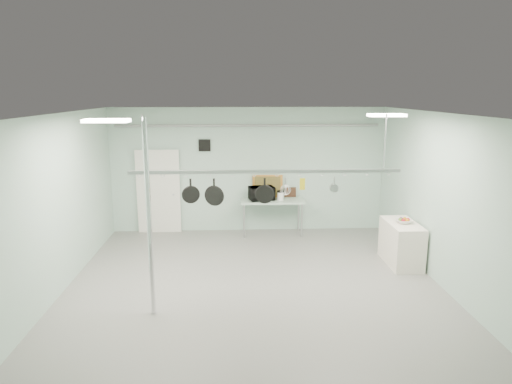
{
  "coord_description": "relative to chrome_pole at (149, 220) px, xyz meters",
  "views": [
    {
      "loc": [
        -0.35,
        -7.59,
        3.57
      ],
      "look_at": [
        0.06,
        1.0,
        1.68
      ],
      "focal_mm": 32.0,
      "sensor_mm": 36.0,
      "label": 1
    }
  ],
  "objects": [
    {
      "name": "light_panel_right",
      "position": [
        4.1,
        1.2,
        1.56
      ],
      "size": [
        0.65,
        0.3,
        0.05
      ],
      "primitive_type": "cube",
      "color": "white",
      "rests_on": "ceiling"
    },
    {
      "name": "back_wall",
      "position": [
        1.7,
        4.59,
        0.0
      ],
      "size": [
        7.0,
        0.02,
        3.2
      ],
      "primitive_type": "cube",
      "color": "#9FBFAE",
      "rests_on": "floor"
    },
    {
      "name": "grater",
      "position": [
        2.55,
        0.9,
        0.37
      ],
      "size": [
        0.1,
        0.04,
        0.23
      ],
      "primitive_type": null,
      "rotation": [
        0.0,
        0.0,
        -0.21
      ],
      "color": "yellow",
      "rests_on": "pot_rack"
    },
    {
      "name": "fruit_cluster",
      "position": [
        4.87,
        1.99,
        -0.62
      ],
      "size": [
        0.24,
        0.24,
        0.09
      ],
      "primitive_type": null,
      "color": "red",
      "rests_on": "fruit_bowl"
    },
    {
      "name": "microwave",
      "position": [
        2.03,
        4.19,
        -0.53
      ],
      "size": [
        0.69,
        0.54,
        0.34
      ],
      "primitive_type": "imported",
      "rotation": [
        0.0,
        0.0,
        3.37
      ],
      "color": "black",
      "rests_on": "prep_table"
    },
    {
      "name": "right_wall",
      "position": [
        5.19,
        0.6,
        0.0
      ],
      "size": [
        0.02,
        8.0,
        3.2
      ],
      "primitive_type": "cube",
      "color": "#9FBFAE",
      "rests_on": "floor"
    },
    {
      "name": "painting_small",
      "position": [
        2.79,
        4.5,
        -0.57
      ],
      "size": [
        0.3,
        0.1,
        0.25
      ],
      "primitive_type": "cube",
      "rotation": [
        -0.17,
        0.0,
        0.04
      ],
      "color": "#341D12",
      "rests_on": "prep_table"
    },
    {
      "name": "skillet_left",
      "position": [
        0.58,
        0.9,
        0.27
      ],
      "size": [
        0.32,
        0.12,
        0.44
      ],
      "primitive_type": null,
      "rotation": [
        0.0,
        0.0,
        0.21
      ],
      "color": "black",
      "rests_on": "pot_rack"
    },
    {
      "name": "fruit_bowl",
      "position": [
        4.87,
        1.99,
        -0.66
      ],
      "size": [
        0.38,
        0.38,
        0.08
      ],
      "primitive_type": "imported",
      "rotation": [
        0.0,
        0.0,
        0.11
      ],
      "color": "silver",
      "rests_on": "side_cabinet"
    },
    {
      "name": "side_cabinet",
      "position": [
        4.85,
        2.0,
        -1.15
      ],
      "size": [
        0.6,
        1.2,
        0.9
      ],
      "primitive_type": "cube",
      "color": "silver",
      "rests_on": "floor"
    },
    {
      "name": "floor",
      "position": [
        1.7,
        0.6,
        -1.6
      ],
      "size": [
        8.0,
        8.0,
        0.0
      ],
      "primitive_type": "plane",
      "color": "gray",
      "rests_on": "ground"
    },
    {
      "name": "coffee_canister",
      "position": [
        2.5,
        4.15,
        -0.59
      ],
      "size": [
        0.2,
        0.2,
        0.2
      ],
      "primitive_type": "cylinder",
      "rotation": [
        0.0,
        0.0,
        -0.32
      ],
      "color": "white",
      "rests_on": "prep_table"
    },
    {
      "name": "wall_vent",
      "position": [
        0.6,
        4.57,
        0.65
      ],
      "size": [
        0.3,
        0.04,
        0.3
      ],
      "primitive_type": "cube",
      "color": "black",
      "rests_on": "back_wall"
    },
    {
      "name": "skillet_mid",
      "position": [
        0.99,
        0.9,
        0.24
      ],
      "size": [
        0.36,
        0.18,
        0.49
      ],
      "primitive_type": null,
      "rotation": [
        0.0,
        0.0,
        -0.33
      ],
      "color": "black",
      "rests_on": "pot_rack"
    },
    {
      "name": "prep_table",
      "position": [
        2.3,
        4.2,
        -0.77
      ],
      "size": [
        1.6,
        0.7,
        0.91
      ],
      "color": "#ACCBB7",
      "rests_on": "floor"
    },
    {
      "name": "chrome_pole",
      "position": [
        0.0,
        0.0,
        0.0
      ],
      "size": [
        0.08,
        0.08,
        3.2
      ],
      "primitive_type": "cylinder",
      "color": "silver",
      "rests_on": "floor"
    },
    {
      "name": "ceiling",
      "position": [
        1.7,
        0.6,
        1.59
      ],
      "size": [
        7.0,
        8.0,
        0.02
      ],
      "primitive_type": "cube",
      "color": "silver",
      "rests_on": "back_wall"
    },
    {
      "name": "saucepan",
      "position": [
        3.12,
        0.9,
        0.35
      ],
      "size": [
        0.15,
        0.1,
        0.27
      ],
      "primitive_type": null,
      "rotation": [
        0.0,
        0.0,
        0.08
      ],
      "color": "#A2A3A6",
      "rests_on": "pot_rack"
    },
    {
      "name": "pot_rack",
      "position": [
        1.9,
        0.9,
        0.63
      ],
      "size": [
        4.8,
        0.06,
        1.0
      ],
      "color": "#B7B7BC",
      "rests_on": "ceiling"
    },
    {
      "name": "light_panel_left",
      "position": [
        -0.5,
        -0.2,
        1.56
      ],
      "size": [
        0.65,
        0.3,
        0.05
      ],
      "primitive_type": "cube",
      "color": "white",
      "rests_on": "ceiling"
    },
    {
      "name": "conduit_pipe",
      "position": [
        1.7,
        4.5,
        1.15
      ],
      "size": [
        6.6,
        0.07,
        0.07
      ],
      "primitive_type": "cylinder",
      "rotation": [
        0.0,
        1.57,
        0.0
      ],
      "color": "gray",
      "rests_on": "back_wall"
    },
    {
      "name": "painting_large",
      "position": [
        2.2,
        4.5,
        -0.41
      ],
      "size": [
        0.78,
        0.16,
        0.58
      ],
      "primitive_type": "cube",
      "rotation": [
        -0.14,
        0.0,
        -0.04
      ],
      "color": "#BE7A32",
      "rests_on": "prep_table"
    },
    {
      "name": "door",
      "position": [
        -0.6,
        4.54,
        -0.55
      ],
      "size": [
        1.1,
        0.1,
        2.2
      ],
      "primitive_type": "cube",
      "color": "silver",
      "rests_on": "floor"
    },
    {
      "name": "whisk",
      "position": [
        2.25,
        0.9,
        0.31
      ],
      "size": [
        0.19,
        0.19,
        0.34
      ],
      "primitive_type": null,
      "rotation": [
        0.0,
        0.0,
        0.06
      ],
      "color": "#B3B4B8",
      "rests_on": "pot_rack"
    },
    {
      "name": "skillet_right",
      "position": [
        1.88,
        0.9,
        0.25
      ],
      "size": [
        0.34,
        0.08,
        0.46
      ],
      "primitive_type": null,
      "rotation": [
        0.0,
        0.0,
        -0.07
      ],
      "color": "black",
      "rests_on": "pot_rack"
    }
  ]
}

